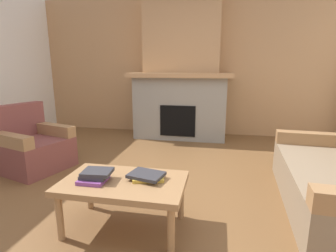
# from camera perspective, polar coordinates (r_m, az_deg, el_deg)

# --- Properties ---
(ground) EXTENTS (9.00, 9.00, 0.00)m
(ground) POSITION_cam_1_polar(r_m,az_deg,el_deg) (2.76, -5.59, -16.02)
(ground) COLOR brown
(wall_back_wood_panel) EXTENTS (6.00, 0.12, 2.70)m
(wall_back_wood_panel) POSITION_cam_1_polar(r_m,az_deg,el_deg) (5.36, 3.54, 12.96)
(wall_back_wood_panel) COLOR tan
(wall_back_wood_panel) RESTS_ON ground
(fireplace) EXTENTS (1.90, 0.82, 2.70)m
(fireplace) POSITION_cam_1_polar(r_m,az_deg,el_deg) (4.99, 2.92, 10.85)
(fireplace) COLOR gray
(fireplace) RESTS_ON ground
(armchair) EXTENTS (0.94, 0.94, 0.85)m
(armchair) POSITION_cam_1_polar(r_m,az_deg,el_deg) (3.90, -27.76, -4.12)
(armchair) COLOR brown
(armchair) RESTS_ON ground
(coffee_table) EXTENTS (1.00, 0.60, 0.43)m
(coffee_table) POSITION_cam_1_polar(r_m,az_deg,el_deg) (2.20, -9.74, -12.98)
(coffee_table) COLOR #997047
(coffee_table) RESTS_ON ground
(book_stack_near_edge) EXTENTS (0.25, 0.23, 0.09)m
(book_stack_near_edge) POSITION_cam_1_polar(r_m,az_deg,el_deg) (2.21, -15.68, -10.47)
(book_stack_near_edge) COLOR #7A3D84
(book_stack_near_edge) RESTS_ON coffee_table
(book_stack_center) EXTENTS (0.32, 0.26, 0.05)m
(book_stack_center) POSITION_cam_1_polar(r_m,az_deg,el_deg) (2.17, -4.59, -10.89)
(book_stack_center) COLOR gold
(book_stack_center) RESTS_ON coffee_table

